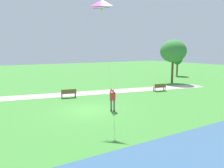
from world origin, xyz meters
TOP-DOWN VIEW (x-y plane):
  - ground_plane at (0.00, 0.00)m, footprint 120.00×120.00m
  - walkway_path at (-6.64, 2.00)m, footprint 8.56×31.86m
  - person_kite_flyer at (1.17, 1.40)m, footprint 0.59×0.60m
  - flying_kite at (2.79, -0.36)m, footprint 1.92×2.04m
  - park_bench_near_walkway at (-5.29, 0.20)m, footprint 0.72×1.56m
  - park_bench_far_walkway at (-3.26, 10.51)m, footprint 0.72×1.56m
  - tree_lakeside_far at (-7.07, 16.45)m, footprint 3.96×3.37m
  - tree_horizon_far at (-13.24, 24.16)m, footprint 2.07×2.29m

SIDE VIEW (x-z plane):
  - ground_plane at x=0.00m, z-range 0.00..0.00m
  - walkway_path at x=-6.64m, z-range 0.00..0.02m
  - park_bench_near_walkway at x=-5.29m, z-range 0.07..0.95m
  - park_bench_far_walkway at x=-3.26m, z-range 0.07..0.95m
  - person_kite_flyer at x=1.17m, z-range 0.13..1.96m
  - tree_horizon_far at x=-13.24m, z-range 0.99..6.89m
  - tree_lakeside_far at x=-7.07m, z-range 1.47..7.64m
  - flying_kite at x=2.79m, z-range 4.39..10.45m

